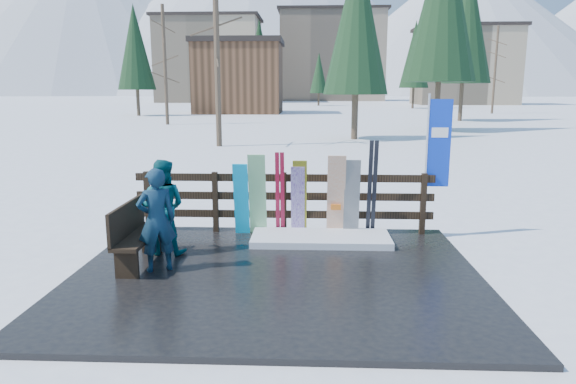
{
  "coord_description": "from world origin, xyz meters",
  "views": [
    {
      "loc": [
        0.47,
        -7.22,
        2.74
      ],
      "look_at": [
        0.13,
        1.0,
        1.1
      ],
      "focal_mm": 32.0,
      "sensor_mm": 36.0,
      "label": 1
    }
  ],
  "objects_px": {
    "snowboard_1": "(257,195)",
    "rental_flag": "(436,149)",
    "snowboard_5": "(336,196)",
    "bench": "(134,232)",
    "snowboard_0": "(241,199)",
    "snowboard_2": "(300,198)",
    "person_back": "(162,207)",
    "snowboard_4": "(352,198)",
    "snowboard_3": "(298,201)",
    "person_front": "(157,220)"
  },
  "relations": [
    {
      "from": "rental_flag",
      "to": "person_back",
      "type": "xyz_separation_m",
      "value": [
        -4.71,
        -1.4,
        -0.82
      ]
    },
    {
      "from": "rental_flag",
      "to": "person_back",
      "type": "height_order",
      "value": "rental_flag"
    },
    {
      "from": "bench",
      "to": "snowboard_5",
      "type": "distance_m",
      "value": 3.61
    },
    {
      "from": "snowboard_4",
      "to": "snowboard_1",
      "type": "bearing_deg",
      "value": 180.0
    },
    {
      "from": "bench",
      "to": "snowboard_1",
      "type": "bearing_deg",
      "value": 44.68
    },
    {
      "from": "snowboard_0",
      "to": "person_front",
      "type": "relative_size",
      "value": 0.89
    },
    {
      "from": "bench",
      "to": "rental_flag",
      "type": "distance_m",
      "value": 5.48
    },
    {
      "from": "snowboard_2",
      "to": "rental_flag",
      "type": "relative_size",
      "value": 0.56
    },
    {
      "from": "snowboard_2",
      "to": "snowboard_3",
      "type": "relative_size",
      "value": 1.09
    },
    {
      "from": "snowboard_4",
      "to": "snowboard_5",
      "type": "distance_m",
      "value": 0.29
    },
    {
      "from": "snowboard_5",
      "to": "snowboard_4",
      "type": "bearing_deg",
      "value": -0.0
    },
    {
      "from": "snowboard_1",
      "to": "snowboard_5",
      "type": "relative_size",
      "value": 1.02
    },
    {
      "from": "bench",
      "to": "snowboard_0",
      "type": "relative_size",
      "value": 1.09
    },
    {
      "from": "snowboard_1",
      "to": "snowboard_3",
      "type": "relative_size",
      "value": 1.16
    },
    {
      "from": "snowboard_2",
      "to": "snowboard_1",
      "type": "bearing_deg",
      "value": 180.0
    },
    {
      "from": "snowboard_0",
      "to": "snowboard_1",
      "type": "relative_size",
      "value": 0.88
    },
    {
      "from": "snowboard_0",
      "to": "person_front",
      "type": "bearing_deg",
      "value": -117.04
    },
    {
      "from": "snowboard_5",
      "to": "rental_flag",
      "type": "distance_m",
      "value": 2.03
    },
    {
      "from": "bench",
      "to": "snowboard_0",
      "type": "distance_m",
      "value": 2.23
    },
    {
      "from": "snowboard_0",
      "to": "snowboard_3",
      "type": "xyz_separation_m",
      "value": [
        1.04,
        -0.0,
        -0.02
      ]
    },
    {
      "from": "snowboard_1",
      "to": "snowboard_3",
      "type": "height_order",
      "value": "snowboard_1"
    },
    {
      "from": "snowboard_2",
      "to": "person_front",
      "type": "relative_size",
      "value": 0.94
    },
    {
      "from": "snowboard_5",
      "to": "person_back",
      "type": "height_order",
      "value": "person_back"
    },
    {
      "from": "person_front",
      "to": "bench",
      "type": "bearing_deg",
      "value": -57.69
    },
    {
      "from": "snowboard_3",
      "to": "snowboard_5",
      "type": "height_order",
      "value": "snowboard_5"
    },
    {
      "from": "snowboard_4",
      "to": "rental_flag",
      "type": "bearing_deg",
      "value": 9.95
    },
    {
      "from": "rental_flag",
      "to": "person_back",
      "type": "bearing_deg",
      "value": -163.46
    },
    {
      "from": "snowboard_5",
      "to": "rental_flag",
      "type": "bearing_deg",
      "value": 8.41
    },
    {
      "from": "bench",
      "to": "snowboard_4",
      "type": "distance_m",
      "value": 3.86
    },
    {
      "from": "snowboard_3",
      "to": "snowboard_2",
      "type": "bearing_deg",
      "value": 0.0
    },
    {
      "from": "snowboard_0",
      "to": "person_front",
      "type": "height_order",
      "value": "person_front"
    },
    {
      "from": "snowboard_1",
      "to": "person_back",
      "type": "relative_size",
      "value": 1.0
    },
    {
      "from": "snowboard_0",
      "to": "snowboard_4",
      "type": "distance_m",
      "value": 2.03
    },
    {
      "from": "snowboard_2",
      "to": "snowboard_3",
      "type": "distance_m",
      "value": 0.07
    },
    {
      "from": "snowboard_4",
      "to": "rental_flag",
      "type": "xyz_separation_m",
      "value": [
        1.54,
        0.27,
        0.89
      ]
    },
    {
      "from": "snowboard_2",
      "to": "person_front",
      "type": "distance_m",
      "value": 2.85
    },
    {
      "from": "snowboard_0",
      "to": "snowboard_3",
      "type": "relative_size",
      "value": 1.02
    },
    {
      "from": "snowboard_0",
      "to": "snowboard_4",
      "type": "bearing_deg",
      "value": -0.0
    },
    {
      "from": "snowboard_1",
      "to": "snowboard_3",
      "type": "distance_m",
      "value": 0.75
    },
    {
      "from": "bench",
      "to": "person_back",
      "type": "relative_size",
      "value": 0.96
    },
    {
      "from": "bench",
      "to": "snowboard_2",
      "type": "height_order",
      "value": "snowboard_2"
    },
    {
      "from": "snowboard_2",
      "to": "person_back",
      "type": "height_order",
      "value": "person_back"
    },
    {
      "from": "person_back",
      "to": "snowboard_2",
      "type": "bearing_deg",
      "value": -148.76
    },
    {
      "from": "snowboard_1",
      "to": "snowboard_3",
      "type": "bearing_deg",
      "value": -0.0
    },
    {
      "from": "snowboard_2",
      "to": "snowboard_0",
      "type": "bearing_deg",
      "value": 180.0
    },
    {
      "from": "snowboard_2",
      "to": "snowboard_4",
      "type": "relative_size",
      "value": 1.01
    },
    {
      "from": "snowboard_4",
      "to": "person_back",
      "type": "xyz_separation_m",
      "value": [
        -3.17,
        -1.13,
        0.06
      ]
    },
    {
      "from": "snowboard_3",
      "to": "person_back",
      "type": "xyz_separation_m",
      "value": [
        -2.19,
        -1.13,
        0.12
      ]
    },
    {
      "from": "snowboard_2",
      "to": "snowboard_3",
      "type": "height_order",
      "value": "snowboard_2"
    },
    {
      "from": "snowboard_1",
      "to": "rental_flag",
      "type": "height_order",
      "value": "rental_flag"
    }
  ]
}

